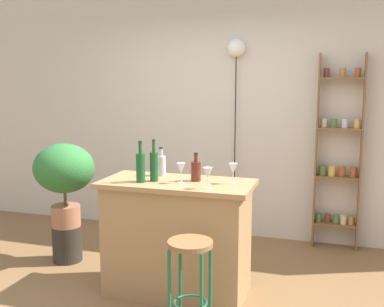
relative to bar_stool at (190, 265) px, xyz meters
name	(u,v)px	position (x,y,z in m)	size (l,w,h in m)	color
back_wall	(224,114)	(-0.29, 2.21, 0.91)	(6.40, 0.10, 2.80)	beige
kitchen_counter	(177,237)	(-0.29, 0.56, -0.01)	(1.24, 0.60, 0.96)	#A87F51
bar_stool	(190,265)	(0.00, 0.00, 0.00)	(0.32, 0.32, 0.67)	#196642
spice_shelf	(338,155)	(0.97, 2.07, 0.51)	(0.46, 0.15, 2.05)	brown
plant_stool	(67,243)	(-1.56, 0.88, -0.32)	(0.29, 0.29, 0.35)	#2D2823
potted_plant	(64,173)	(-1.56, 0.88, 0.40)	(0.60, 0.54, 0.82)	#A86B4C
bottle_wine_red	(154,165)	(-0.47, 0.51, 0.59)	(0.07, 0.07, 0.34)	#194C23
bottle_soda_blue	(161,165)	(-0.50, 0.74, 0.56)	(0.08, 0.08, 0.25)	#B2B2B7
bottle_sauce_amber	(141,167)	(-0.56, 0.44, 0.59)	(0.07, 0.07, 0.34)	#194C23
bottle_olive_oil	(196,170)	(-0.15, 0.62, 0.55)	(0.08, 0.08, 0.23)	#5B2319
wine_glass_left	(208,174)	(0.02, 0.38, 0.58)	(0.07, 0.07, 0.16)	silver
wine_glass_center	(181,169)	(-0.24, 0.50, 0.58)	(0.07, 0.07, 0.16)	silver
wine_glass_right	(233,169)	(0.16, 0.61, 0.58)	(0.07, 0.07, 0.16)	silver
pendant_globe_light	(236,52)	(-0.14, 2.10, 1.59)	(0.20, 0.20, 2.22)	black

